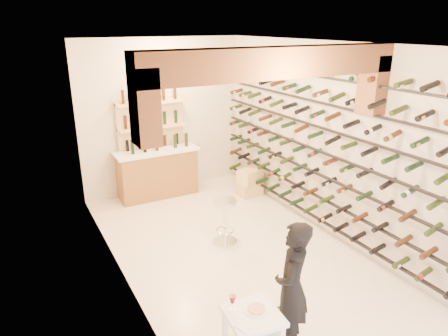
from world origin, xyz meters
The scene contains 11 objects.
ground centered at (0.00, 0.00, 0.00)m, with size 6.00×6.00×0.00m, color #F1E4D0.
room_shell centered at (0.00, -0.26, 2.25)m, with size 3.52×6.02×3.21m.
wine_rack centered at (1.53, 0.00, 1.55)m, with size 0.32×5.70×2.56m.
back_counter centered at (-0.30, 2.65, 0.53)m, with size 1.70×0.62×1.29m.
back_shelving centered at (-0.30, 2.89, 1.17)m, with size 1.40×0.31×2.73m.
tasting_table centered at (-1.06, -2.25, 0.62)m, with size 0.57×0.57×0.92m.
white_stool centered at (-0.72, -1.82, 0.23)m, with size 0.36×0.36×0.45m, color white.
person centered at (-0.48, -2.11, 0.77)m, with size 0.56×0.37×1.54m, color black.
chrome_barstool centered at (0.00, 0.26, 0.44)m, with size 0.40×0.40×0.77m.
crate_lower centered at (1.40, 1.73, 0.15)m, with size 0.49×0.34×0.29m, color tan.
crate_upper centered at (1.40, 1.73, 0.44)m, with size 0.49×0.34×0.29m, color tan.
Camera 1 is at (-2.89, -5.01, 3.46)m, focal length 32.70 mm.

